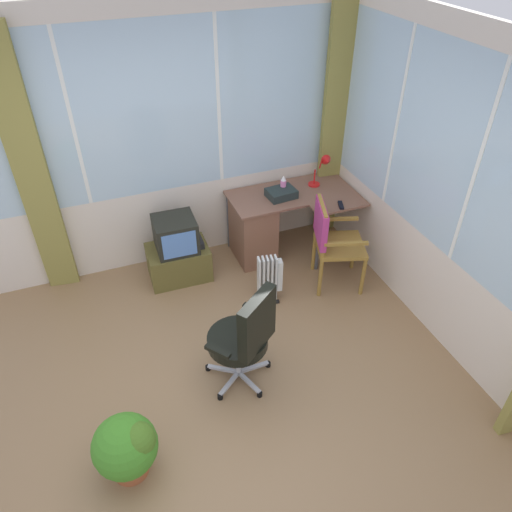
{
  "coord_description": "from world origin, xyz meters",
  "views": [
    {
      "loc": [
        -0.66,
        -2.47,
        3.4
      ],
      "look_at": [
        0.63,
        0.86,
        0.67
      ],
      "focal_mm": 34.04,
      "sensor_mm": 36.0,
      "label": 1
    }
  ],
  "objects": [
    {
      "name": "office_chair",
      "position": [
        0.23,
        0.07,
        0.55
      ],
      "size": [
        0.61,
        0.6,
        0.99
      ],
      "color": "#B7B7BF",
      "rests_on": "ground"
    },
    {
      "name": "desk_lamp",
      "position": [
        1.76,
        1.73,
        0.98
      ],
      "size": [
        0.23,
        0.2,
        0.37
      ],
      "color": "red",
      "rests_on": "desk"
    },
    {
      "name": "potted_plant",
      "position": [
        -0.82,
        -0.4,
        0.31
      ],
      "size": [
        0.46,
        0.46,
        0.54
      ],
      "color": "#A75532",
      "rests_on": "ground"
    },
    {
      "name": "spray_bottle",
      "position": [
        1.28,
        1.73,
        0.84
      ],
      "size": [
        0.06,
        0.06,
        0.22
      ],
      "color": "pink",
      "rests_on": "desk"
    },
    {
      "name": "curtain_corner",
      "position": [
        1.98,
        1.95,
        1.3
      ],
      "size": [
        0.3,
        0.1,
        2.61
      ],
      "primitive_type": "cube",
      "rotation": [
        0.0,
        0.0,
        -0.1
      ],
      "color": "olive",
      "rests_on": "ground"
    },
    {
      "name": "curtain_north_left",
      "position": [
        -1.14,
        2.0,
        1.3
      ],
      "size": [
        0.3,
        0.11,
        2.61
      ],
      "primitive_type": "cube",
      "rotation": [
        0.0,
        0.0,
        -0.12
      ],
      "color": "olive",
      "rests_on": "ground"
    },
    {
      "name": "ground",
      "position": [
        0.0,
        0.0,
        -0.03
      ],
      "size": [
        5.15,
        5.1,
        0.06
      ],
      "primitive_type": "cube",
      "color": "#926F4B"
    },
    {
      "name": "wooden_armchair",
      "position": [
        1.47,
        1.0,
        0.61
      ],
      "size": [
        0.61,
        0.61,
        0.96
      ],
      "color": "olive",
      "rests_on": "ground"
    },
    {
      "name": "east_window_panel",
      "position": [
        2.11,
        0.0,
        1.35
      ],
      "size": [
        0.07,
        4.1,
        2.71
      ],
      "color": "silver",
      "rests_on": "ground"
    },
    {
      "name": "desk",
      "position": [
        0.99,
        1.71,
        0.4
      ],
      "size": [
        1.37,
        0.84,
        0.74
      ],
      "color": "brown",
      "rests_on": "ground"
    },
    {
      "name": "paper_tray",
      "position": [
        1.23,
        1.67,
        0.78
      ],
      "size": [
        0.32,
        0.26,
        0.09
      ],
      "primitive_type": "cube",
      "rotation": [
        0.0,
        0.0,
        0.09
      ],
      "color": "#212D2C",
      "rests_on": "desk"
    },
    {
      "name": "tv_remote",
      "position": [
        1.74,
        1.27,
        0.75
      ],
      "size": [
        0.09,
        0.16,
        0.02
      ],
      "primitive_type": "cube",
      "rotation": [
        0.0,
        0.0,
        -0.35
      ],
      "color": "black",
      "rests_on": "desk"
    },
    {
      "name": "tv_on_stand",
      "position": [
        0.05,
        1.66,
        0.32
      ],
      "size": [
        0.65,
        0.46,
        0.73
      ],
      "color": "brown",
      "rests_on": "ground"
    },
    {
      "name": "space_heater",
      "position": [
        0.81,
        0.95,
        0.28
      ],
      "size": [
        0.28,
        0.21,
        0.54
      ],
      "color": "silver",
      "rests_on": "ground"
    },
    {
      "name": "north_window_panel",
      "position": [
        -0.0,
        2.08,
        1.35
      ],
      "size": [
        4.15,
        0.07,
        2.71
      ],
      "color": "silver",
      "rests_on": "ground"
    }
  ]
}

